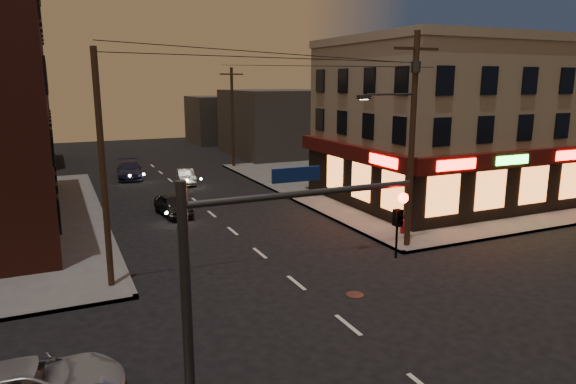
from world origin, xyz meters
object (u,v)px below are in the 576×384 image
sedan_far (130,170)px  fire_hydrant (403,225)px  sedan_near (173,205)px  sedan_mid (186,177)px

sedan_far → fire_hydrant: size_ratio=6.28×
fire_hydrant → sedan_near: bearing=137.4°
sedan_near → fire_hydrant: size_ratio=4.89×
sedan_mid → fire_hydrant: bearing=-62.6°
sedan_mid → fire_hydrant: sedan_mid is taller
sedan_mid → sedan_far: bearing=136.4°
sedan_far → fire_hydrant: sedan_far is taller
sedan_mid → fire_hydrant: size_ratio=4.59×
sedan_mid → sedan_near: bearing=-101.3°
sedan_near → sedan_mid: 9.73m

